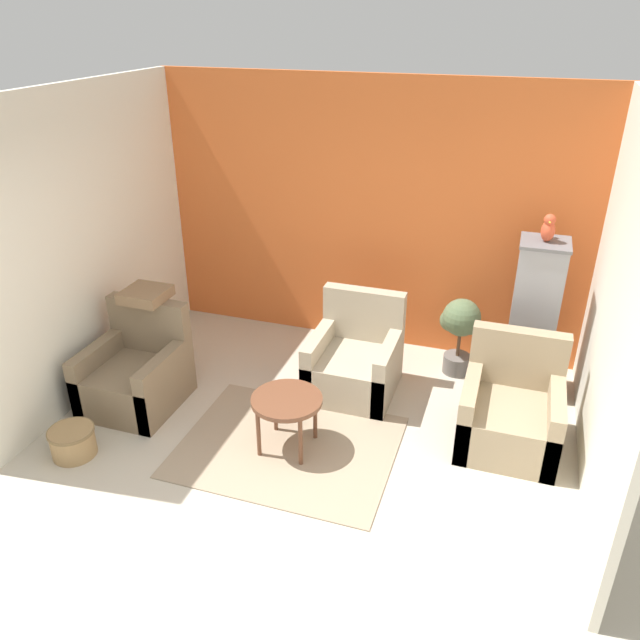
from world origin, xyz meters
name	(u,v)px	position (x,y,z in m)	size (l,w,h in m)	color
ground_plane	(248,541)	(0.00, 0.00, 0.00)	(20.00, 20.00, 0.00)	beige
wall_back_accent	(369,217)	(0.00, 3.19, 1.39)	(4.55, 0.06, 2.78)	orange
wall_left	(87,244)	(-2.24, 1.58, 1.39)	(0.06, 3.16, 2.78)	silver
wall_right	(619,313)	(2.24, 1.58, 1.39)	(0.06, 3.16, 2.78)	silver
area_rug	(288,446)	(-0.11, 1.06, 0.01)	(1.79, 1.43, 0.01)	gray
coffee_table	(287,404)	(-0.11, 1.06, 0.44)	(0.59, 0.59, 0.50)	brown
armchair_left	(137,375)	(-1.68, 1.26, 0.29)	(0.80, 0.84, 0.92)	#7A664C
armchair_right	(510,413)	(1.63, 1.73, 0.29)	(0.80, 0.84, 0.92)	#9E896B
armchair_middle	(355,363)	(0.17, 2.12, 0.29)	(0.80, 0.84, 0.92)	tan
birdcage	(532,322)	(1.72, 2.64, 0.72)	(0.58, 0.58, 1.51)	slate
parrot	(548,228)	(1.72, 2.64, 1.63)	(0.12, 0.21, 0.25)	#D14C2D
potted_plant	(460,326)	(1.07, 2.74, 0.52)	(0.41, 0.37, 0.80)	#66605B
wicker_basket	(73,441)	(-1.76, 0.41, 0.13)	(0.38, 0.38, 0.25)	#A37F51
throw_pillow	(146,295)	(-1.68, 1.57, 0.97)	(0.39, 0.39, 0.10)	#846647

